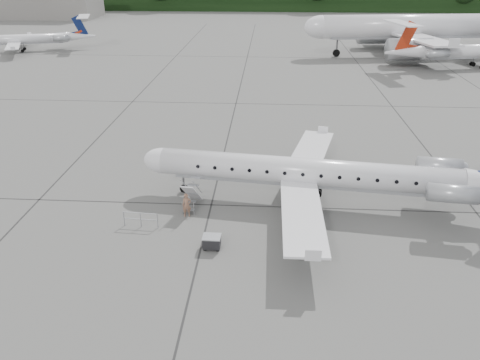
# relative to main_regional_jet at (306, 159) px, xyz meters

# --- Properties ---
(ground) EXTENTS (320.00, 320.00, 0.00)m
(ground) POSITION_rel_main_regional_jet_xyz_m (-0.42, -6.22, -3.32)
(ground) COLOR #5E5E5B
(ground) RESTS_ON ground
(main_regional_jet) EXTENTS (27.95, 21.65, 6.63)m
(main_regional_jet) POSITION_rel_main_regional_jet_xyz_m (0.00, 0.00, 0.00)
(main_regional_jet) COLOR silver
(main_regional_jet) RESTS_ON ground
(airstair) EXTENTS (1.11, 2.26, 2.08)m
(airstair) POSITION_rel_main_regional_jet_xyz_m (-7.68, -1.13, -2.28)
(airstair) COLOR silver
(airstair) RESTS_ON ground
(passenger) EXTENTS (0.67, 0.51, 1.64)m
(passenger) POSITION_rel_main_regional_jet_xyz_m (-7.83, -2.36, -2.50)
(passenger) COLOR #855D48
(passenger) RESTS_ON ground
(safety_railing) EXTENTS (2.20, 0.22, 1.00)m
(safety_railing) POSITION_rel_main_regional_jet_xyz_m (-10.54, -3.89, -2.82)
(safety_railing) COLOR #95999D
(safety_railing) RESTS_ON ground
(baggage_cart) EXTENTS (1.03, 0.84, 0.88)m
(baggage_cart) POSITION_rel_main_regional_jet_xyz_m (-5.76, -6.02, -2.88)
(baggage_cart) COLOR black
(baggage_cart) RESTS_ON ground
(bg_narrowbody) EXTENTS (40.93, 31.94, 13.49)m
(bg_narrowbody) POSITION_rel_main_regional_jet_xyz_m (20.45, 54.64, 3.43)
(bg_narrowbody) COLOR silver
(bg_narrowbody) RESTS_ON ground
(bg_regional_left) EXTENTS (26.01, 21.84, 5.85)m
(bg_regional_left) POSITION_rel_main_regional_jet_xyz_m (-47.79, 54.26, -0.39)
(bg_regional_left) COLOR silver
(bg_regional_left) RESTS_ON ground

